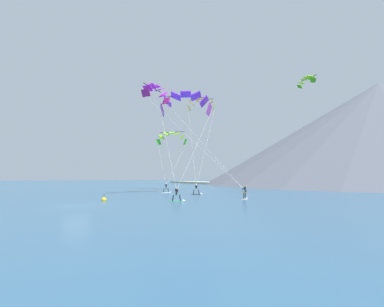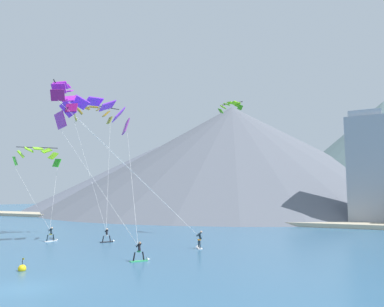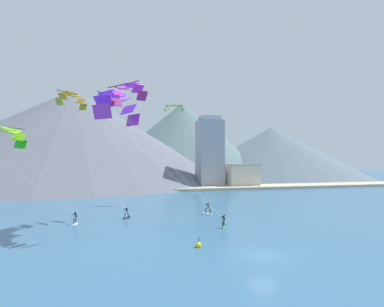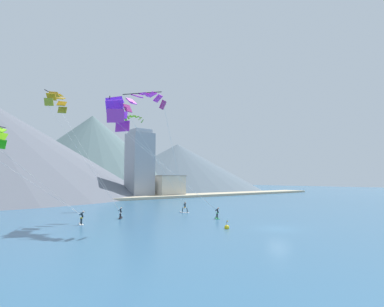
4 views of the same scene
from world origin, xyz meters
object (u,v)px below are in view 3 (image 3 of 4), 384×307
at_px(parafoil_kite_mid_center, 73,99).
at_px(race_marker_buoy, 198,245).
at_px(parafoil_kite_near_trail, 6,135).
at_px(parafoil_kite_distant_high_outer, 174,107).
at_px(kitesurfer_far_left, 207,210).
at_px(kitesurfer_near_trail, 76,220).
at_px(kitesurfer_mid_center, 127,215).
at_px(kitesurfer_near_lead, 224,223).
at_px(parafoil_kite_near_lead, 117,105).
at_px(parafoil_kite_far_left, 128,92).

distance_m(parafoil_kite_mid_center, race_marker_buoy, 30.05).
xyz_separation_m(parafoil_kite_near_trail, race_marker_buoy, (21.28, -18.51, -10.97)).
xyz_separation_m(parafoil_kite_near_trail, parafoil_kite_distant_high_outer, (25.05, 11.89, 6.95)).
bearing_deg(kitesurfer_far_left, parafoil_kite_near_trail, 174.90).
relative_size(parafoil_kite_distant_high_outer, race_marker_buoy, 3.85).
xyz_separation_m(kitesurfer_near_trail, kitesurfer_mid_center, (6.34, 2.43, -0.07)).
distance_m(kitesurfer_near_lead, parafoil_kite_mid_center, 28.40).
bearing_deg(kitesurfer_mid_center, parafoil_kite_distant_high_outer, 57.49).
bearing_deg(parafoil_kite_mid_center, race_marker_buoy, -57.64).
relative_size(parafoil_kite_near_lead, race_marker_buoy, 15.11).
relative_size(kitesurfer_near_trail, parafoil_kite_distant_high_outer, 0.45).
bearing_deg(parafoil_kite_mid_center, parafoil_kite_near_trail, -162.13).
bearing_deg(race_marker_buoy, kitesurfer_near_lead, 54.28).
relative_size(kitesurfer_near_trail, kitesurfer_far_left, 0.98).
bearing_deg(kitesurfer_far_left, kitesurfer_near_trail, -171.22).
bearing_deg(parafoil_kite_distant_high_outer, parafoil_kite_near_trail, -154.61).
relative_size(parafoil_kite_near_lead, parafoil_kite_near_trail, 1.32).
xyz_separation_m(kitesurfer_near_trail, race_marker_buoy, (11.89, -13.34, -0.36)).
relative_size(kitesurfer_mid_center, parafoil_kite_near_trail, 0.14).
bearing_deg(kitesurfer_near_trail, parafoil_kite_near_lead, 11.87).
xyz_separation_m(kitesurfer_near_trail, parafoil_kite_far_left, (6.07, -4.60, 15.09)).
relative_size(kitesurfer_far_left, parafoil_kite_near_lead, 0.12).
height_order(parafoil_kite_near_trail, parafoil_kite_mid_center, parafoil_kite_mid_center).
distance_m(kitesurfer_mid_center, parafoil_kite_distant_high_outer, 24.74).
xyz_separation_m(kitesurfer_mid_center, race_marker_buoy, (5.55, -15.77, -0.29)).
xyz_separation_m(kitesurfer_mid_center, parafoil_kite_far_left, (-0.27, -7.04, 15.15)).
distance_m(parafoil_kite_near_trail, parafoil_kite_far_left, 18.83).
height_order(kitesurfer_near_trail, parafoil_kite_distant_high_outer, parafoil_kite_distant_high_outer).
height_order(parafoil_kite_near_trail, parafoil_kite_distant_high_outer, parafoil_kite_distant_high_outer).
bearing_deg(parafoil_kite_mid_center, kitesurfer_far_left, -14.52).
bearing_deg(parafoil_kite_far_left, parafoil_kite_near_lead, 101.77).
distance_m(parafoil_kite_near_lead, race_marker_buoy, 21.87).
relative_size(kitesurfer_mid_center, kitesurfer_far_left, 0.91).
height_order(parafoil_kite_near_lead, parafoil_kite_far_left, parafoil_kite_near_lead).
xyz_separation_m(kitesurfer_far_left, parafoil_kite_mid_center, (-19.24, 4.98, 16.35)).
height_order(parafoil_kite_mid_center, race_marker_buoy, parafoil_kite_mid_center).
bearing_deg(race_marker_buoy, parafoil_kite_near_lead, 115.94).
height_order(parafoil_kite_near_lead, parafoil_kite_near_trail, parafoil_kite_near_lead).
distance_m(kitesurfer_near_trail, parafoil_kite_near_trail, 15.09).
distance_m(kitesurfer_near_trail, parafoil_kite_near_lead, 15.40).
xyz_separation_m(kitesurfer_near_lead, parafoil_kite_distant_high_outer, (-1.37, 23.25, 17.63)).
xyz_separation_m(parafoil_kite_mid_center, race_marker_buoy, (13.35, -21.07, -16.76)).
bearing_deg(kitesurfer_near_lead, parafoil_kite_near_trail, 156.72).
distance_m(parafoil_kite_mid_center, parafoil_kite_far_left, 14.51).
distance_m(kitesurfer_near_lead, parafoil_kite_near_trail, 30.68).
relative_size(kitesurfer_near_trail, kitesurfer_mid_center, 1.07).
bearing_deg(parafoil_kite_far_left, kitesurfer_near_lead, -8.26).
bearing_deg(parafoil_kite_mid_center, kitesurfer_near_lead, -36.98).
relative_size(kitesurfer_near_trail, parafoil_kite_mid_center, 0.11).
xyz_separation_m(kitesurfer_mid_center, kitesurfer_far_left, (11.44, 0.32, 0.12)).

